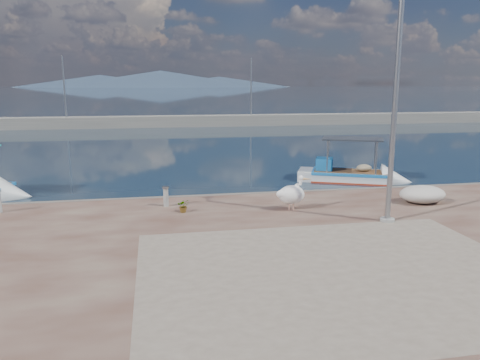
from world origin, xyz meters
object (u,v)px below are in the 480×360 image
lamp_post (394,115)px  bollard_near (166,196)px  pelican (292,194)px  boat_right (349,177)px

lamp_post → bollard_near: size_ratio=9.91×
pelican → lamp_post: 4.15m
lamp_post → boat_right: bearing=74.1°
boat_right → bollard_near: bearing=-126.9°
pelican → lamp_post: bearing=-40.0°
boat_right → lamp_post: bearing=-82.2°
pelican → bollard_near: 4.36m
boat_right → pelican: size_ratio=4.42×
pelican → bollard_near: (-4.17, 1.27, -0.17)m
lamp_post → bollard_near: (-6.71, 3.08, -2.92)m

